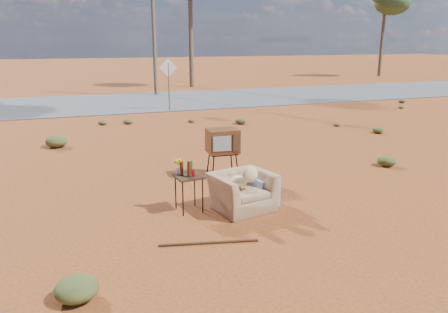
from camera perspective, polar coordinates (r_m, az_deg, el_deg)
name	(u,v)px	position (r m, az deg, el deg)	size (l,w,h in m)	color
ground	(240,218)	(7.49, 2.14, -8.10)	(140.00, 140.00, 0.00)	#954C1D
highway	(125,102)	(21.74, -12.77, 6.92)	(140.00, 7.00, 0.04)	#565659
armchair	(246,186)	(7.81, 2.85, -3.85)	(1.29, 0.99, 0.89)	#987853
tv_unit	(223,142)	(9.50, -0.18, 1.96)	(0.69, 0.57, 1.07)	black
side_table	(186,174)	(7.62, -4.94, -2.29)	(0.50, 0.50, 0.93)	#362313
rusty_bar	(209,243)	(6.61, -2.00, -11.18)	(0.04, 0.04, 1.49)	#4B2914
road_sign	(169,75)	(18.89, -7.26, 10.53)	(0.78, 0.06, 2.19)	brown
eucalyptus_right	(385,1)	(39.20, 20.34, 18.52)	(3.20, 3.20, 7.10)	brown
utility_pole_center	(153,16)	(24.36, -9.24, 17.67)	(1.40, 0.20, 8.00)	brown
scrub_patch	(146,153)	(11.29, -10.12, 0.42)	(17.49, 8.07, 0.33)	#4E5424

